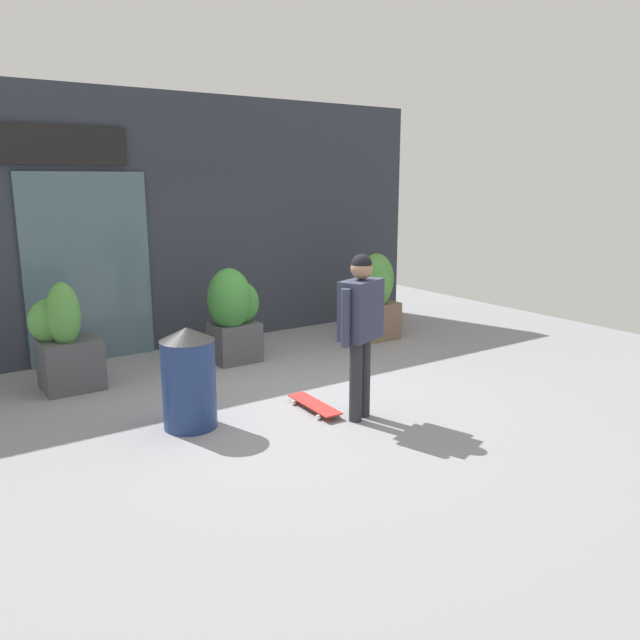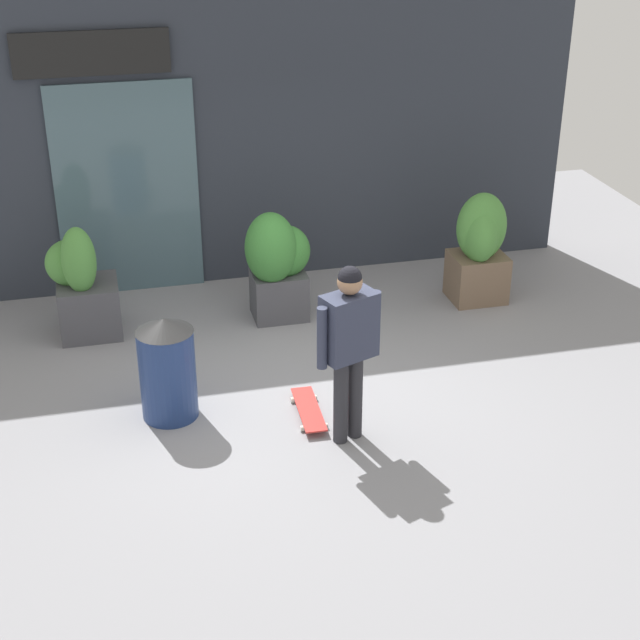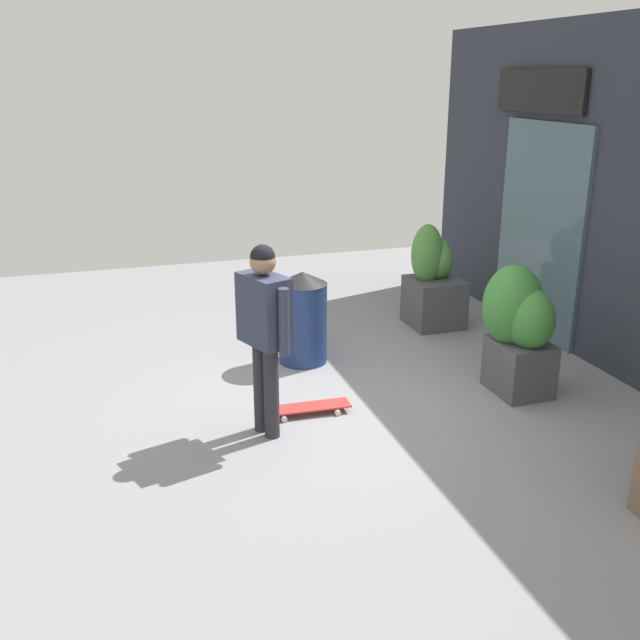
{
  "view_description": "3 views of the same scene",
  "coord_description": "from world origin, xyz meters",
  "views": [
    {
      "loc": [
        -3.56,
        -5.43,
        2.4
      ],
      "look_at": [
        0.07,
        -0.16,
        0.95
      ],
      "focal_mm": 35.31,
      "sensor_mm": 36.0,
      "label": 1
    },
    {
      "loc": [
        -1.75,
        -7.62,
        4.81
      ],
      "look_at": [
        0.07,
        -0.16,
        0.95
      ],
      "focal_mm": 53.49,
      "sensor_mm": 36.0,
      "label": 2
    },
    {
      "loc": [
        5.75,
        -1.95,
        2.98
      ],
      "look_at": [
        0.07,
        -0.16,
        0.95
      ],
      "focal_mm": 40.65,
      "sensor_mm": 36.0,
      "label": 3
    }
  ],
  "objects": [
    {
      "name": "skateboard",
      "position": [
        -0.06,
        -0.23,
        0.06
      ],
      "size": [
        0.27,
        0.8,
        0.08
      ],
      "rotation": [
        0.0,
        0.0,
        1.53
      ],
      "color": "red",
      "rests_on": "ground_plane"
    },
    {
      "name": "planter_box_right",
      "position": [
        2.42,
        1.78,
        0.72
      ],
      "size": [
        0.62,
        0.65,
        1.3
      ],
      "color": "brown",
      "rests_on": "ground_plane"
    },
    {
      "name": "ground_plane",
      "position": [
        0.0,
        0.0,
        0.0
      ],
      "size": [
        12.0,
        12.0,
        0.0
      ],
      "primitive_type": "plane",
      "color": "gray"
    },
    {
      "name": "planter_box_left",
      "position": [
        -2.02,
        1.96,
        0.56
      ],
      "size": [
        0.73,
        0.62,
        1.27
      ],
      "color": "#47474C",
      "rests_on": "ground_plane"
    },
    {
      "name": "building_facade",
      "position": [
        -0.06,
        3.15,
        1.76
      ],
      "size": [
        7.9,
        0.31,
        3.55
      ],
      "color": "#2D333D",
      "rests_on": "ground_plane"
    },
    {
      "name": "trash_bin",
      "position": [
        -1.31,
        0.08,
        0.51
      ],
      "size": [
        0.53,
        0.53,
        1.01
      ],
      "color": "navy",
      "rests_on": "ground_plane"
    },
    {
      "name": "skateboarder",
      "position": [
        0.2,
        -0.68,
        1.04
      ],
      "size": [
        0.61,
        0.41,
        1.68
      ],
      "rotation": [
        0.0,
        0.0,
        1.94
      ],
      "color": "#28282D",
      "rests_on": "ground_plane"
    },
    {
      "name": "planter_box_mid",
      "position": [
        0.07,
        1.85,
        0.68
      ],
      "size": [
        0.74,
        0.61,
        1.27
      ],
      "color": "#47474C",
      "rests_on": "ground_plane"
    }
  ]
}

